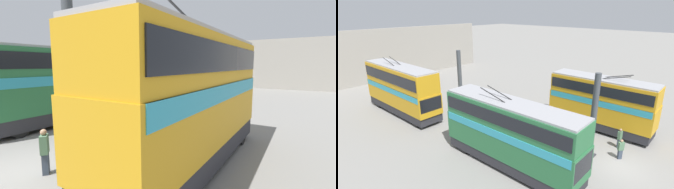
% 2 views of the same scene
% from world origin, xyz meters
% --- Properties ---
extents(ground_plane, '(240.00, 240.00, 0.00)m').
position_xyz_m(ground_plane, '(0.00, 0.00, 0.00)').
color(ground_plane, gray).
extents(depot_back_wall, '(0.50, 36.00, 7.92)m').
position_xyz_m(depot_back_wall, '(35.96, 0.00, 3.96)').
color(depot_back_wall, gray).
rests_on(depot_back_wall, ground_plane).
extents(support_column_near, '(0.81, 0.81, 6.59)m').
position_xyz_m(support_column_near, '(2.33, 0.00, 3.17)').
color(support_column_near, '#42474C').
rests_on(support_column_near, ground_plane).
extents(support_column_far, '(0.81, 0.81, 6.59)m').
position_xyz_m(support_column_far, '(17.80, 0.00, 3.17)').
color(support_column_far, '#42474C').
rests_on(support_column_far, ground_plane).
extents(bus_left_near, '(9.48, 2.54, 5.57)m').
position_xyz_m(bus_left_near, '(3.82, -5.13, 2.82)').
color(bus_left_near, black).
rests_on(bus_left_near, ground_plane).
extents(bus_right_near, '(10.97, 2.54, 5.56)m').
position_xyz_m(bus_right_near, '(6.05, 5.13, 2.81)').
color(bus_right_near, black).
rests_on(bus_right_near, ground_plane).
extents(bus_right_far, '(10.89, 2.54, 5.88)m').
position_xyz_m(bus_right_far, '(21.23, 5.13, 2.99)').
color(bus_right_far, black).
rests_on(bus_right_far, ground_plane).
extents(person_by_left_row, '(0.29, 0.44, 1.72)m').
position_xyz_m(person_by_left_row, '(1.04, -2.68, 0.91)').
color(person_by_left_row, '#384251').
rests_on(person_by_left_row, ground_plane).
extents(person_aisle_foreground, '(0.45, 0.48, 1.63)m').
position_xyz_m(person_aisle_foreground, '(0.41, -1.04, 0.86)').
color(person_aisle_foreground, '#384251').
rests_on(person_aisle_foreground, ground_plane).
extents(oil_drum, '(0.67, 0.67, 0.86)m').
position_xyz_m(oil_drum, '(10.74, 3.27, 0.43)').
color(oil_drum, '#424C56').
rests_on(oil_drum, ground_plane).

